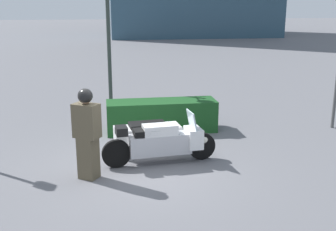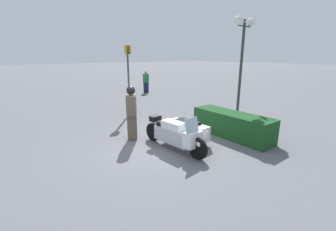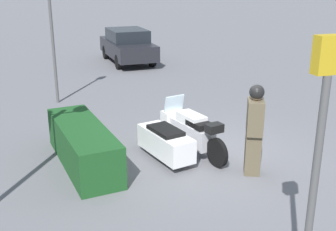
{
  "view_description": "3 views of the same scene",
  "coord_description": "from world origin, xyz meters",
  "views": [
    {
      "loc": [
        -0.57,
        -8.44,
        3.47
      ],
      "look_at": [
        0.73,
        0.21,
        1.1
      ],
      "focal_mm": 45.0,
      "sensor_mm": 36.0,
      "label": 1
    },
    {
      "loc": [
        5.62,
        -3.84,
        2.82
      ],
      "look_at": [
        0.37,
        0.17,
        1.05
      ],
      "focal_mm": 24.0,
      "sensor_mm": 36.0,
      "label": 2
    },
    {
      "loc": [
        -7.26,
        4.51,
        3.84
      ],
      "look_at": [
        1.02,
        0.59,
        0.77
      ],
      "focal_mm": 45.0,
      "sensor_mm": 36.0,
      "label": 3
    }
  ],
  "objects": [
    {
      "name": "ground_plane",
      "position": [
        0.0,
        0.0,
        0.0
      ],
      "size": [
        160.0,
        160.0,
        0.0
      ],
      "primitive_type": "plane",
      "color": "slate"
    },
    {
      "name": "hedge_bush_curbside",
      "position": [
        0.92,
        2.62,
        0.43
      ],
      "size": [
        2.99,
        0.88,
        0.86
      ],
      "primitive_type": "cube",
      "color": "#19471E",
      "rests_on": "ground"
    },
    {
      "name": "officer_rider",
      "position": [
        -0.97,
        -0.35,
        0.98
      ],
      "size": [
        0.59,
        0.53,
        1.85
      ],
      "rotation": [
        0.0,
        0.0,
        0.99
      ],
      "color": "brown",
      "rests_on": "ground"
    },
    {
      "name": "twin_lamp_post",
      "position": [
        -0.42,
        4.81,
        3.41
      ],
      "size": [
        0.37,
        1.24,
        4.37
      ],
      "color": "#2D3833",
      "rests_on": "ground"
    },
    {
      "name": "police_motorcycle",
      "position": [
        0.56,
        0.64,
        0.46
      ],
      "size": [
        2.56,
        1.37,
        1.15
      ],
      "rotation": [
        0.0,
        0.0,
        0.11
      ],
      "color": "black",
      "rests_on": "ground"
    }
  ]
}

